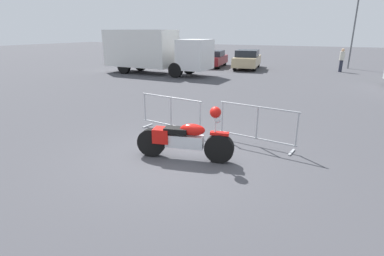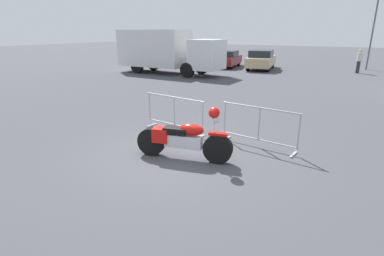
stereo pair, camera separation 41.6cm
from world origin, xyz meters
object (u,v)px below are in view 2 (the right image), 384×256
Objects in this scene: crowd_barrier_near at (174,114)px; parked_car_silver at (196,57)px; pedestrian at (359,60)px; parked_car_green at (170,56)px; box_truck at (164,50)px; street_lamp at (375,19)px; parked_car_tan at (261,60)px; motorcycle at (184,139)px; crowd_barrier_far at (259,127)px; parked_car_maroon at (228,59)px.

parked_car_silver is (-8.26, 16.34, 0.20)m from crowd_barrier_near.
pedestrian reaches higher than crowd_barrier_near.
crowd_barrier_near is 19.98m from parked_car_green.
pedestrian reaches higher than parked_car_green.
street_lamp reaches higher than box_truck.
street_lamp is at bearing -82.30° from parked_car_silver.
parked_car_tan reaches higher than parked_car_green.
parked_car_tan is (-3.72, 17.98, 0.25)m from motorcycle.
crowd_barrier_near is 16.55m from parked_car_tan.
parked_car_tan is at bearing 48.51° from box_truck.
box_truck is at bearing 113.37° from motorcycle.
crowd_barrier_near and crowd_barrier_far have the same top height.
street_lamp reaches higher than parked_car_silver.
box_truck is at bearing -158.05° from parked_car_green.
parked_car_green is at bearing 111.65° from motorcycle.
motorcycle is at bearing -99.30° from street_lamp.
box_truck is 7.80m from parked_car_tan.
motorcycle is at bearing -154.23° from parked_car_green.
motorcycle is at bearing -176.97° from parked_car_tan.
motorcycle is 0.55× the size of parked_car_maroon.
motorcycle is 22.33m from street_lamp.
box_truck is at bearing 125.76° from crowd_barrier_near.
parked_car_tan is at bearing 98.46° from crowd_barrier_near.
motorcycle is at bearing -52.71° from box_truck.
crowd_barrier_far is 0.46× the size of parked_car_silver.
motorcycle is 2.06m from crowd_barrier_near.
parked_car_tan is 0.81× the size of street_lamp.
motorcycle is 19.42m from pedestrian.
box_truck is at bearing 134.20° from pedestrian.
parked_car_maroon is 0.91× the size of parked_car_tan.
crowd_barrier_near is 0.27× the size of box_truck.
parked_car_silver reaches higher than crowd_barrier_far.
pedestrian is (6.76, 1.20, 0.17)m from parked_car_tan.
parked_car_silver is (2.91, -0.22, 0.04)m from parked_car_green.
parked_car_tan is at bearing 107.03° from crowd_barrier_far.
motorcycle is at bearing -174.69° from pedestrian.
parked_car_maroon is 11.27m from street_lamp.
pedestrian reaches higher than parked_car_silver.
crowd_barrier_near is at bearing -161.85° from parked_car_silver.
parked_car_green is (-3.49, 5.90, -0.92)m from box_truck.
street_lamp is at bearing 38.36° from box_truck.
crowd_barrier_far is at bearing -171.37° from pedestrian.
crowd_barrier_near is 0.51× the size of parked_car_maroon.
pedestrian is at bearing 84.32° from crowd_barrier_far.
crowd_barrier_far is 0.49× the size of parked_car_green.
parked_car_silver is at bearing 116.82° from crowd_barrier_near.
parked_car_silver is at bearing 81.61° from parked_car_tan.
parked_car_maroon is (5.82, -0.05, -0.04)m from parked_car_green.
motorcycle is 0.30× the size of box_truck.
parked_car_maroon is (-5.35, 16.51, 0.13)m from crowd_barrier_near.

